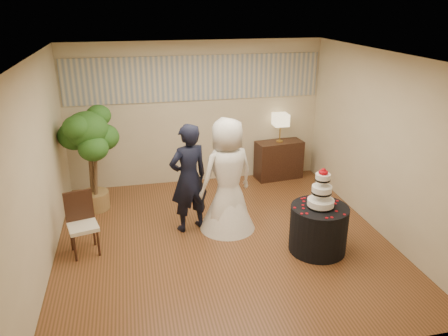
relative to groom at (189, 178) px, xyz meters
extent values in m
cube|color=brown|center=(0.44, -0.50, -0.88)|extent=(5.00, 5.00, 0.00)
cube|color=white|center=(0.44, -0.50, 1.92)|extent=(5.00, 5.00, 0.00)
cube|color=beige|center=(0.44, 2.00, 0.52)|extent=(5.00, 0.06, 2.80)
cube|color=beige|center=(0.44, -3.00, 0.52)|extent=(5.00, 0.06, 2.80)
cube|color=beige|center=(-2.06, -0.50, 0.52)|extent=(0.06, 5.00, 2.80)
cube|color=beige|center=(2.94, -0.50, 0.52)|extent=(0.06, 5.00, 2.80)
cube|color=#A3A397|center=(0.44, 1.98, 1.22)|extent=(4.90, 0.02, 0.85)
imported|color=black|center=(0.00, 0.00, 0.00)|extent=(0.75, 0.62, 1.77)
imported|color=white|center=(0.60, -0.10, 0.04)|extent=(1.13, 1.13, 1.85)
cylinder|color=black|center=(1.75, -1.06, -0.53)|extent=(1.10, 1.10, 0.71)
cube|color=#311B11|center=(2.12, 1.77, -0.49)|extent=(0.99, 0.53, 0.79)
camera|label=1|loc=(-0.81, -6.28, 2.62)|focal=35.00mm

